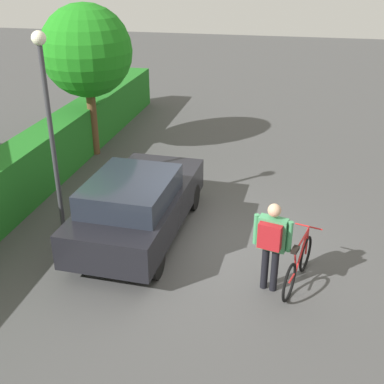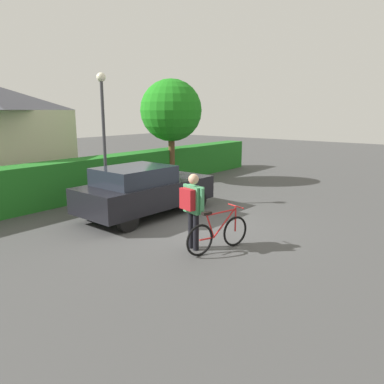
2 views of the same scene
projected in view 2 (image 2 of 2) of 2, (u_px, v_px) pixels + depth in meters
name	position (u px, v px, depth m)	size (l,w,h in m)	color
ground_plane	(184.00, 225.00, 10.14)	(60.00, 60.00, 0.00)	#444444
hedge_row	(77.00, 180.00, 12.87)	(20.32, 0.90, 1.40)	#1F6C1F
parked_car_near	(144.00, 190.00, 10.90)	(4.21, 1.93, 1.49)	black
bicycle	(218.00, 234.00, 8.21)	(1.66, 0.63, 0.95)	black
person_rider	(192.00, 204.00, 8.15)	(0.43, 0.66, 1.70)	black
street_lamp	(103.00, 122.00, 11.63)	(0.28, 0.28, 4.16)	#38383D
tree_kerbside	(171.00, 111.00, 15.48)	(2.55, 2.55, 4.31)	brown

